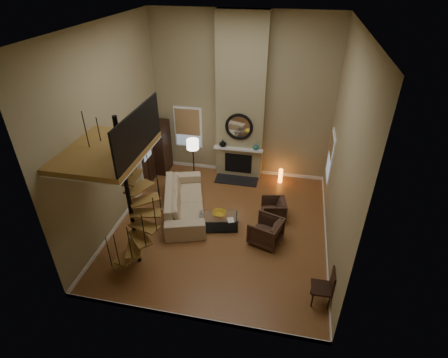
% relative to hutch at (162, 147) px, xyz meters
% --- Properties ---
extents(ground, '(6.00, 6.50, 0.01)m').
position_rel_hutch_xyz_m(ground, '(2.76, -2.76, -0.95)').
color(ground, '#9C6232').
rests_on(ground, ground).
extents(back_wall, '(6.00, 0.02, 5.50)m').
position_rel_hutch_xyz_m(back_wall, '(2.76, 0.49, 1.80)').
color(back_wall, '#978961').
rests_on(back_wall, ground).
extents(front_wall, '(6.00, 0.02, 5.50)m').
position_rel_hutch_xyz_m(front_wall, '(2.76, -6.01, 1.80)').
color(front_wall, '#978961').
rests_on(front_wall, ground).
extents(left_wall, '(0.02, 6.50, 5.50)m').
position_rel_hutch_xyz_m(left_wall, '(-0.24, -2.76, 1.80)').
color(left_wall, '#978961').
rests_on(left_wall, ground).
extents(right_wall, '(0.02, 6.50, 5.50)m').
position_rel_hutch_xyz_m(right_wall, '(5.76, -2.76, 1.80)').
color(right_wall, '#978961').
rests_on(right_wall, ground).
extents(ceiling, '(6.00, 6.50, 0.01)m').
position_rel_hutch_xyz_m(ceiling, '(2.76, -2.76, 4.54)').
color(ceiling, silver).
rests_on(ceiling, back_wall).
extents(baseboard_back, '(6.00, 0.02, 0.12)m').
position_rel_hutch_xyz_m(baseboard_back, '(2.76, 0.48, -0.89)').
color(baseboard_back, white).
rests_on(baseboard_back, ground).
extents(baseboard_front, '(6.00, 0.02, 0.12)m').
position_rel_hutch_xyz_m(baseboard_front, '(2.76, -6.00, -0.89)').
color(baseboard_front, white).
rests_on(baseboard_front, ground).
extents(baseboard_left, '(0.02, 6.50, 0.12)m').
position_rel_hutch_xyz_m(baseboard_left, '(-0.23, -2.76, -0.89)').
color(baseboard_left, white).
rests_on(baseboard_left, ground).
extents(baseboard_right, '(0.02, 6.50, 0.12)m').
position_rel_hutch_xyz_m(baseboard_right, '(5.75, -2.76, -0.89)').
color(baseboard_right, white).
rests_on(baseboard_right, ground).
extents(chimney_breast, '(1.60, 0.38, 5.50)m').
position_rel_hutch_xyz_m(chimney_breast, '(2.76, 0.30, 1.80)').
color(chimney_breast, '#938760').
rests_on(chimney_breast, ground).
extents(hearth, '(1.50, 0.60, 0.04)m').
position_rel_hutch_xyz_m(hearth, '(2.76, -0.19, -0.93)').
color(hearth, black).
rests_on(hearth, ground).
extents(firebox, '(0.95, 0.02, 0.72)m').
position_rel_hutch_xyz_m(firebox, '(2.76, 0.10, -0.40)').
color(firebox, black).
rests_on(firebox, chimney_breast).
extents(mantel, '(1.70, 0.18, 0.06)m').
position_rel_hutch_xyz_m(mantel, '(2.76, 0.02, 0.20)').
color(mantel, white).
rests_on(mantel, chimney_breast).
extents(mirror_frame, '(0.94, 0.10, 0.94)m').
position_rel_hutch_xyz_m(mirror_frame, '(2.76, 0.08, 1.00)').
color(mirror_frame, black).
rests_on(mirror_frame, chimney_breast).
extents(mirror_disc, '(0.80, 0.01, 0.80)m').
position_rel_hutch_xyz_m(mirror_disc, '(2.76, 0.09, 1.00)').
color(mirror_disc, white).
rests_on(mirror_disc, chimney_breast).
extents(vase_left, '(0.24, 0.24, 0.25)m').
position_rel_hutch_xyz_m(vase_left, '(2.21, 0.06, 0.35)').
color(vase_left, black).
rests_on(vase_left, mantel).
extents(vase_right, '(0.20, 0.20, 0.21)m').
position_rel_hutch_xyz_m(vase_right, '(3.36, 0.06, 0.33)').
color(vase_right, '#1A5C54').
rests_on(vase_right, mantel).
extents(window_back, '(1.02, 0.06, 1.52)m').
position_rel_hutch_xyz_m(window_back, '(0.86, 0.46, 0.67)').
color(window_back, white).
rests_on(window_back, back_wall).
extents(window_right, '(0.06, 1.02, 1.52)m').
position_rel_hutch_xyz_m(window_right, '(5.73, -0.76, 0.68)').
color(window_right, white).
rests_on(window_right, right_wall).
extents(entry_door, '(0.10, 1.05, 2.16)m').
position_rel_hutch_xyz_m(entry_door, '(-0.19, -0.96, 0.10)').
color(entry_door, white).
rests_on(entry_door, ground).
extents(loft, '(1.70, 2.20, 1.09)m').
position_rel_hutch_xyz_m(loft, '(0.72, -4.56, 2.29)').
color(loft, olive).
rests_on(loft, left_wall).
extents(spiral_stair, '(1.47, 1.47, 4.06)m').
position_rel_hutch_xyz_m(spiral_stair, '(0.98, -4.55, 0.83)').
color(spiral_stair, black).
rests_on(spiral_stair, ground).
extents(hutch, '(0.39, 0.83, 1.87)m').
position_rel_hutch_xyz_m(hutch, '(0.00, 0.00, 0.00)').
color(hutch, black).
rests_on(hutch, ground).
extents(sofa, '(1.97, 3.12, 0.85)m').
position_rel_hutch_xyz_m(sofa, '(1.48, -2.26, -0.55)').
color(sofa, tan).
rests_on(sofa, ground).
extents(armchair_near, '(0.83, 0.81, 0.64)m').
position_rel_hutch_xyz_m(armchair_near, '(4.28, -2.08, -0.60)').
color(armchair_near, '#42291E').
rests_on(armchair_near, ground).
extents(armchair_far, '(1.02, 1.01, 0.74)m').
position_rel_hutch_xyz_m(armchair_far, '(4.16, -3.16, -0.60)').
color(armchair_far, '#42291E').
rests_on(armchair_far, ground).
extents(coffee_table, '(1.24, 0.82, 0.44)m').
position_rel_hutch_xyz_m(coffee_table, '(2.72, -2.86, -0.67)').
color(coffee_table, silver).
rests_on(coffee_table, ground).
extents(bowl, '(0.39, 0.39, 0.10)m').
position_rel_hutch_xyz_m(bowl, '(2.72, -2.81, -0.45)').
color(bowl, gold).
rests_on(bowl, coffee_table).
extents(book, '(0.25, 0.29, 0.02)m').
position_rel_hutch_xyz_m(book, '(3.07, -3.01, -0.49)').
color(book, gray).
rests_on(book, coffee_table).
extents(floor_lamp, '(0.40, 0.40, 1.71)m').
position_rel_hutch_xyz_m(floor_lamp, '(1.37, -0.71, 0.46)').
color(floor_lamp, black).
rests_on(floor_lamp, ground).
extents(accent_lamp, '(0.14, 0.14, 0.52)m').
position_rel_hutch_xyz_m(accent_lamp, '(4.28, 0.04, -0.70)').
color(accent_lamp, orange).
rests_on(accent_lamp, ground).
extents(side_chair, '(0.47, 0.47, 0.98)m').
position_rel_hutch_xyz_m(side_chair, '(5.62, -4.93, -0.42)').
color(side_chair, black).
rests_on(side_chair, ground).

